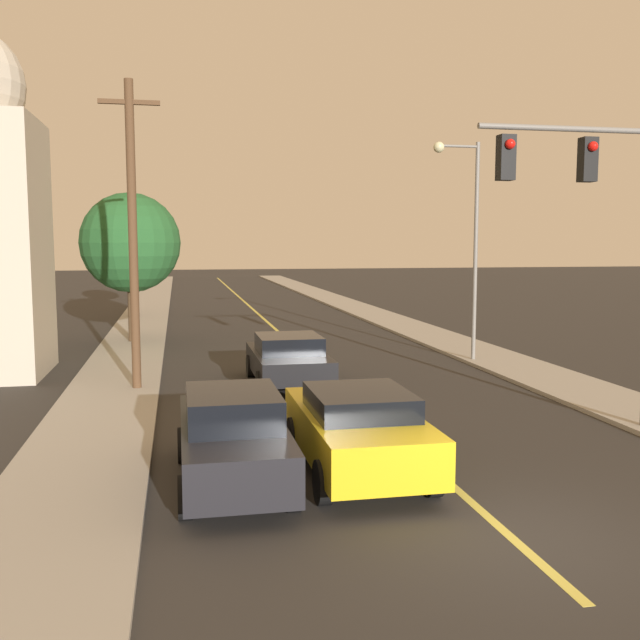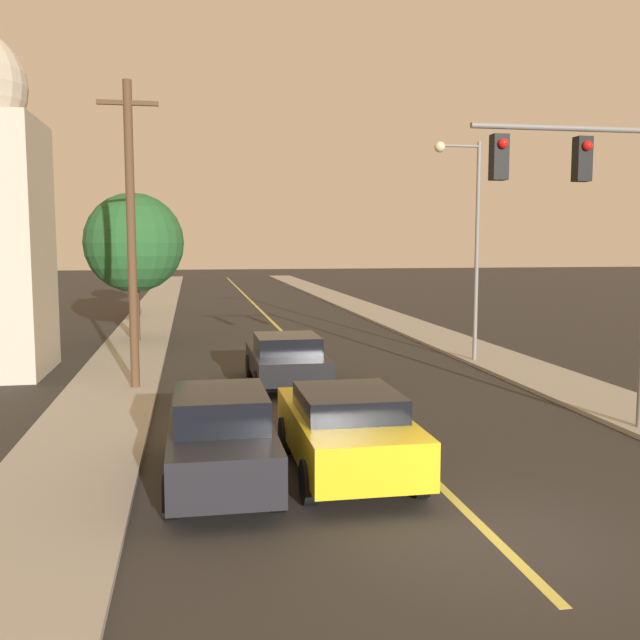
# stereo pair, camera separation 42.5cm
# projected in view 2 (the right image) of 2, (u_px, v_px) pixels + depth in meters

# --- Properties ---
(ground_plane) EXTENTS (200.00, 200.00, 0.00)m
(ground_plane) POSITION_uv_depth(u_px,v_px,m) (492.00, 538.00, 9.93)
(ground_plane) COLOR #2D2B28
(road_surface) EXTENTS (10.08, 80.00, 0.01)m
(road_surface) POSITION_uv_depth(u_px,v_px,m) (257.00, 307.00, 45.15)
(road_surface) COLOR #2D2B28
(road_surface) RESTS_ON ground
(sidewalk_left) EXTENTS (2.50, 80.00, 0.12)m
(sidewalk_left) POSITION_uv_depth(u_px,v_px,m) (155.00, 308.00, 44.03)
(sidewalk_left) COLOR #9E998E
(sidewalk_left) RESTS_ON ground
(sidewalk_right) EXTENTS (2.50, 80.00, 0.12)m
(sidewalk_right) POSITION_uv_depth(u_px,v_px,m) (354.00, 305.00, 46.25)
(sidewalk_right) COLOR #9E998E
(sidewalk_right) RESTS_ON ground
(car_near_lane_front) EXTENTS (2.03, 4.46, 1.54)m
(car_near_lane_front) POSITION_uv_depth(u_px,v_px,m) (346.00, 429.00, 12.59)
(car_near_lane_front) COLOR gold
(car_near_lane_front) RESTS_ON ground
(car_near_lane_second) EXTENTS (2.12, 4.42, 1.46)m
(car_near_lane_second) POSITION_uv_depth(u_px,v_px,m) (286.00, 359.00, 20.50)
(car_near_lane_second) COLOR black
(car_near_lane_second) RESTS_ON ground
(car_outer_lane_front) EXTENTS (1.84, 4.50, 1.65)m
(car_outer_lane_front) POSITION_uv_depth(u_px,v_px,m) (221.00, 437.00, 12.01)
(car_outer_lane_front) COLOR black
(car_outer_lane_front) RESTS_ON ground
(traffic_signal_mast) EXTENTS (4.11, 0.42, 6.52)m
(traffic_signal_mast) POSITION_uv_depth(u_px,v_px,m) (596.00, 211.00, 14.69)
(traffic_signal_mast) COLOR slate
(traffic_signal_mast) RESTS_ON ground
(streetlamp_right) EXTENTS (1.62, 0.36, 7.28)m
(streetlamp_right) POSITION_uv_depth(u_px,v_px,m) (467.00, 222.00, 23.73)
(streetlamp_right) COLOR slate
(streetlamp_right) RESTS_ON ground
(utility_pole_left) EXTENTS (1.60, 0.24, 8.26)m
(utility_pole_left) POSITION_uv_depth(u_px,v_px,m) (131.00, 231.00, 19.24)
(utility_pole_left) COLOR #513823
(utility_pole_left) RESTS_ON ground
(tree_left_near) EXTENTS (3.96, 3.96, 5.94)m
(tree_left_near) POSITION_uv_depth(u_px,v_px,m) (134.00, 243.00, 28.50)
(tree_left_near) COLOR #4C3823
(tree_left_near) RESTS_ON ground
(tree_left_far) EXTENTS (2.67, 2.67, 5.78)m
(tree_left_far) POSITION_uv_depth(u_px,v_px,m) (136.00, 234.00, 38.40)
(tree_left_far) COLOR #3D2B1C
(tree_left_far) RESTS_ON ground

